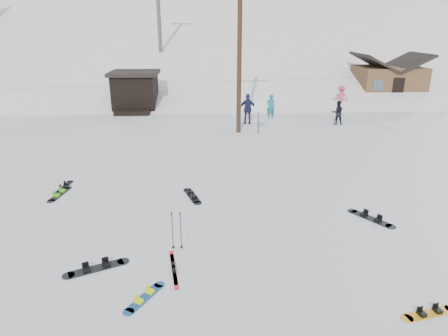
{
  "coord_description": "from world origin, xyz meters",
  "views": [
    {
      "loc": [
        0.18,
        -8.5,
        5.9
      ],
      "look_at": [
        0.72,
        3.97,
        1.4
      ],
      "focal_mm": 32.0,
      "sensor_mm": 36.0,
      "label": 1
    }
  ],
  "objects_px": {
    "cabin": "(387,82)",
    "hero_snowboard": "(145,297)",
    "utility_pole": "(239,48)",
    "hero_skis": "(174,268)"
  },
  "relations": [
    {
      "from": "utility_pole",
      "to": "hero_skis",
      "type": "distance_m",
      "value": 14.76
    },
    {
      "from": "cabin",
      "to": "hero_skis",
      "type": "bearing_deg",
      "value": -123.53
    },
    {
      "from": "utility_pole",
      "to": "hero_skis",
      "type": "relative_size",
      "value": 5.22
    },
    {
      "from": "hero_skis",
      "to": "hero_snowboard",
      "type": "bearing_deg",
      "value": -126.41
    },
    {
      "from": "cabin",
      "to": "utility_pole",
      "type": "bearing_deg",
      "value": -142.44
    },
    {
      "from": "utility_pole",
      "to": "hero_skis",
      "type": "height_order",
      "value": "utility_pole"
    },
    {
      "from": "cabin",
      "to": "hero_snowboard",
      "type": "relative_size",
      "value": 4.54
    },
    {
      "from": "utility_pole",
      "to": "hero_snowboard",
      "type": "xyz_separation_m",
      "value": [
        -3.31,
        -14.85,
        -4.66
      ]
    },
    {
      "from": "cabin",
      "to": "hero_snowboard",
      "type": "height_order",
      "value": "cabin"
    },
    {
      "from": "hero_snowboard",
      "to": "hero_skis",
      "type": "distance_m",
      "value": 1.26
    }
  ]
}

